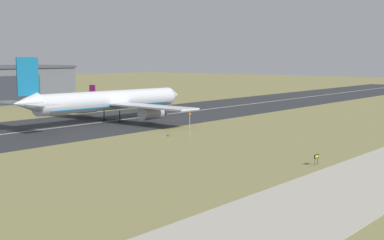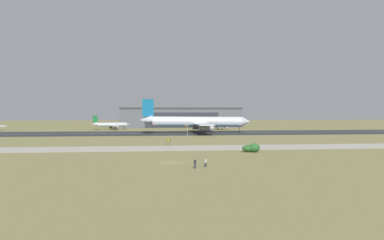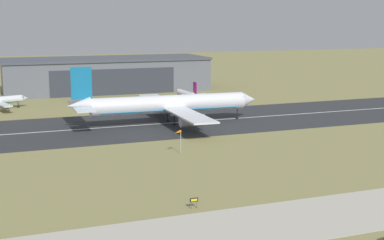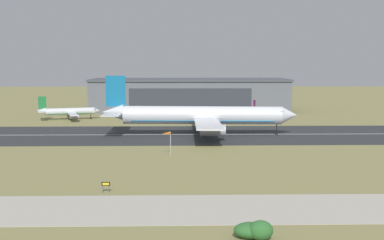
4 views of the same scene
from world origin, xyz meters
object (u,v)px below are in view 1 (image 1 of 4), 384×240
Objects in this scene: windsock_pole at (190,116)px; airplane_landing at (109,101)px; airplane_parked_east at (77,100)px; runway_sign at (317,157)px.

airplane_landing is at bearing 75.29° from windsock_pole.
airplane_landing is 3.08× the size of airplane_parked_east.
airplane_parked_east is at bearing 70.59° from runway_sign.
airplane_landing reaches higher than runway_sign.
airplane_parked_east is at bearing 62.82° from airplane_landing.
airplane_parked_east is 3.39× the size of windsock_pole.
airplane_landing is at bearing 75.19° from runway_sign.
windsock_pole is at bearing -104.71° from airplane_landing.
airplane_landing reaches higher than windsock_pole.
windsock_pole is at bearing -111.40° from airplane_parked_east.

